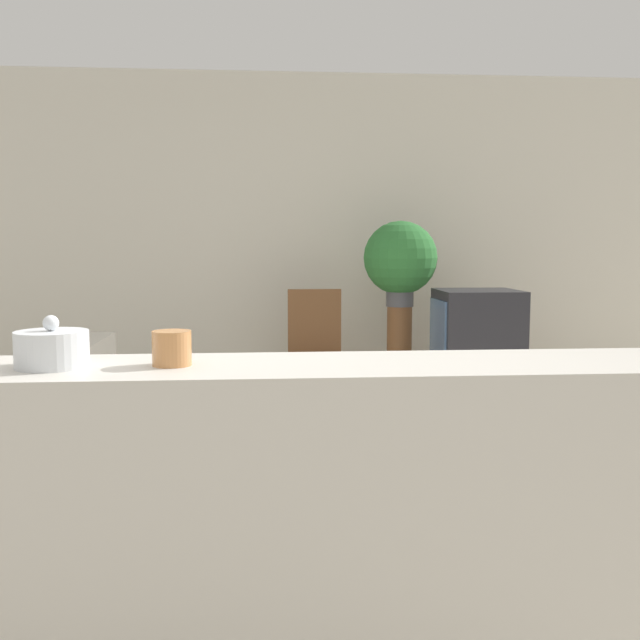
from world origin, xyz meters
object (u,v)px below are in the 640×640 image
object	(u,v)px
decorative_bowl	(52,348)
wooden_chair	(316,353)
couch	(114,442)
television	(477,333)
potted_plant	(400,259)

from	to	relation	value
decorative_bowl	wooden_chair	bearing A→B (deg)	73.10
couch	television	size ratio (longest dim) A/B	3.08
television	couch	bearing A→B (deg)	-155.83
television	wooden_chair	distance (m)	1.16
television	wooden_chair	bearing A→B (deg)	163.69
wooden_chair	decorative_bowl	size ratio (longest dim) A/B	5.05
potted_plant	decorative_bowl	bearing A→B (deg)	-116.23
couch	decorative_bowl	size ratio (longest dim) A/B	9.33
couch	wooden_chair	bearing A→B (deg)	48.74
couch	wooden_chair	distance (m)	1.81
potted_plant	wooden_chair	bearing A→B (deg)	-172.75
couch	television	bearing A→B (deg)	24.17
television	potted_plant	bearing A→B (deg)	139.20
couch	potted_plant	world-z (taller)	potted_plant
television	potted_plant	world-z (taller)	potted_plant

